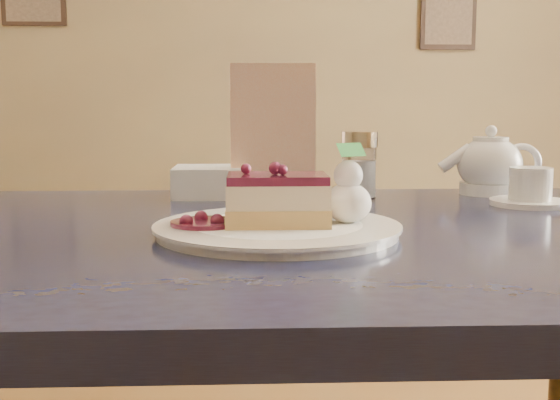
{
  "coord_description": "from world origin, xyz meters",
  "views": [
    {
      "loc": [
        0.17,
        -0.77,
        0.88
      ],
      "look_at": [
        0.21,
        -0.05,
        0.78
      ],
      "focal_mm": 45.0,
      "sensor_mm": 36.0,
      "label": 1
    }
  ],
  "objects_px": {
    "main_table": "(276,289)",
    "cheesecake_slice": "(277,200)",
    "tea_set": "(497,171)",
    "dessert_plate": "(277,230)"
  },
  "relations": [
    {
      "from": "main_table",
      "to": "cheesecake_slice",
      "type": "xyz_separation_m",
      "value": [
        -0.0,
        -0.05,
        0.12
      ]
    },
    {
      "from": "dessert_plate",
      "to": "tea_set",
      "type": "relative_size",
      "value": 1.13
    },
    {
      "from": "main_table",
      "to": "dessert_plate",
      "type": "relative_size",
      "value": 4.24
    },
    {
      "from": "main_table",
      "to": "cheesecake_slice",
      "type": "distance_m",
      "value": 0.13
    },
    {
      "from": "main_table",
      "to": "tea_set",
      "type": "bearing_deg",
      "value": 37.26
    },
    {
      "from": "dessert_plate",
      "to": "cheesecake_slice",
      "type": "bearing_deg",
      "value": 7.13
    },
    {
      "from": "main_table",
      "to": "dessert_plate",
      "type": "xyz_separation_m",
      "value": [
        -0.0,
        -0.05,
        0.08
      ]
    },
    {
      "from": "main_table",
      "to": "tea_set",
      "type": "height_order",
      "value": "tea_set"
    },
    {
      "from": "dessert_plate",
      "to": "cheesecake_slice",
      "type": "xyz_separation_m",
      "value": [
        0.0,
        0.0,
        0.03
      ]
    },
    {
      "from": "tea_set",
      "to": "main_table",
      "type": "bearing_deg",
      "value": -142.95
    }
  ]
}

